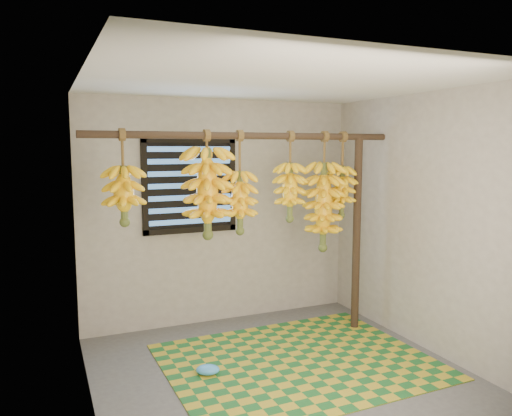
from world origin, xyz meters
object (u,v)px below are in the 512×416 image
banana_bunch_a (124,195)px  banana_bunch_c (240,202)px  plastic_bag (208,370)px  banana_bunch_d (290,192)px  woven_mat (298,361)px  banana_bunch_f (342,191)px  banana_bunch_e (323,206)px  banana_bunch_b (207,193)px  support_post (357,234)px

banana_bunch_a → banana_bunch_c: 1.05m
plastic_bag → banana_bunch_d: 1.79m
woven_mat → banana_bunch_a: (-1.39, 0.52, 1.49)m
plastic_bag → banana_bunch_a: (-0.57, 0.46, 1.45)m
woven_mat → banana_bunch_c: bearing=123.3°
plastic_bag → banana_bunch_c: size_ratio=0.21×
banana_bunch_a → banana_bunch_f: bearing=-0.0°
banana_bunch_d → banana_bunch_f: (0.59, -0.00, -0.02)m
banana_bunch_d → banana_bunch_e: bearing=0.0°
woven_mat → plastic_bag: size_ratio=11.42×
banana_bunch_e → banana_bunch_f: (0.21, -0.00, 0.14)m
banana_bunch_a → banana_bunch_b: 0.73m
banana_bunch_b → banana_bunch_c: bearing=-0.0°
banana_bunch_d → plastic_bag: bearing=-155.3°
banana_bunch_b → banana_bunch_f: bearing=-0.0°
banana_bunch_e → banana_bunch_f: 0.26m
support_post → banana_bunch_d: size_ratio=2.32×
banana_bunch_d → banana_bunch_f: 0.59m
banana_bunch_a → banana_bunch_f: (2.15, -0.00, -0.05)m
banana_bunch_f → banana_bunch_e: bearing=180.0°
woven_mat → banana_bunch_d: banana_bunch_d is taller
banana_bunch_d → support_post: bearing=0.0°
plastic_bag → banana_bunch_f: banana_bunch_f is taller
banana_bunch_c → banana_bunch_f: same height
plastic_bag → banana_bunch_d: size_ratio=0.23×
banana_bunch_a → banana_bunch_b: same height
support_post → banana_bunch_a: banana_bunch_a is taller
banana_bunch_d → banana_bunch_e: size_ratio=0.73×
support_post → banana_bunch_d: (-0.78, 0.00, 0.47)m
banana_bunch_e → banana_bunch_c: bearing=-180.0°
banana_bunch_e → banana_bunch_f: size_ratio=1.37×
banana_bunch_b → banana_bunch_f: 1.42m
banana_bunch_d → banana_bunch_e: (0.38, 0.00, -0.16)m
banana_bunch_e → banana_bunch_b: bearing=-180.0°
support_post → banana_bunch_b: (-1.61, 0.00, 0.49)m
woven_mat → banana_bunch_a: 2.10m
support_post → woven_mat: bearing=-151.4°
banana_bunch_c → banana_bunch_d: (0.52, 0.00, 0.08)m
woven_mat → plastic_bag: bearing=175.5°
banana_bunch_f → plastic_bag: bearing=-163.9°
plastic_bag → banana_bunch_f: (1.58, 0.46, 1.40)m
support_post → plastic_bag: size_ratio=10.00×
banana_bunch_d → banana_bunch_e: 0.41m
plastic_bag → banana_bunch_a: bearing=141.4°
banana_bunch_d → banana_bunch_e: same height
support_post → banana_bunch_a: (-2.34, 0.00, 0.50)m
support_post → banana_bunch_c: 1.36m
support_post → woven_mat: 1.47m
support_post → banana_bunch_d: 0.91m
banana_bunch_a → woven_mat: bearing=-20.6°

